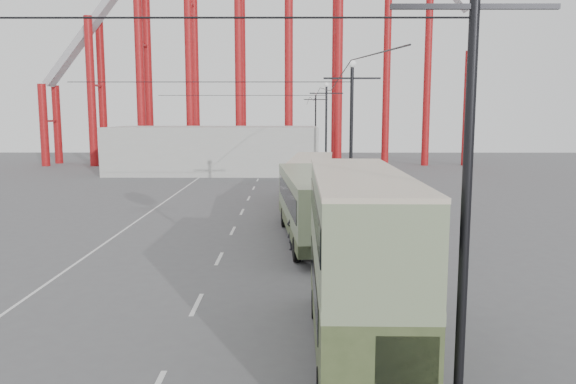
{
  "coord_description": "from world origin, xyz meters",
  "views": [
    {
      "loc": [
        2.09,
        -13.99,
        6.27
      ],
      "look_at": [
        2.03,
        9.74,
        3.0
      ],
      "focal_mm": 35.0,
      "sensor_mm": 36.0,
      "label": 1
    }
  ],
  "objects_px": {
    "double_decker_bus": "(358,253)",
    "pedestrian": "(294,230)",
    "single_decker_cream": "(312,178)",
    "single_decker_green": "(314,203)",
    "lamp_post_near": "(474,31)"
  },
  "relations": [
    {
      "from": "double_decker_bus",
      "to": "single_decker_cream",
      "type": "bearing_deg",
      "value": 91.55
    },
    {
      "from": "single_decker_green",
      "to": "single_decker_cream",
      "type": "bearing_deg",
      "value": 83.63
    },
    {
      "from": "single_decker_cream",
      "to": "lamp_post_near",
      "type": "bearing_deg",
      "value": -81.13
    },
    {
      "from": "double_decker_bus",
      "to": "pedestrian",
      "type": "xyz_separation_m",
      "value": [
        -1.59,
        11.46,
        -1.75
      ]
    },
    {
      "from": "double_decker_bus",
      "to": "lamp_post_near",
      "type": "bearing_deg",
      "value": -60.79
    },
    {
      "from": "lamp_post_near",
      "to": "double_decker_bus",
      "type": "relative_size",
      "value": 1.2
    },
    {
      "from": "pedestrian",
      "to": "single_decker_cream",
      "type": "bearing_deg",
      "value": -123.0
    },
    {
      "from": "single_decker_cream",
      "to": "pedestrian",
      "type": "distance_m",
      "value": 13.63
    },
    {
      "from": "lamp_post_near",
      "to": "single_decker_cream",
      "type": "relative_size",
      "value": 0.99
    },
    {
      "from": "double_decker_bus",
      "to": "single_decker_green",
      "type": "bearing_deg",
      "value": 93.48
    },
    {
      "from": "double_decker_bus",
      "to": "single_decker_cream",
      "type": "relative_size",
      "value": 0.83
    },
    {
      "from": "single_decker_green",
      "to": "single_decker_cream",
      "type": "xyz_separation_m",
      "value": [
        0.35,
        11.59,
        -0.03
      ]
    },
    {
      "from": "single_decker_cream",
      "to": "pedestrian",
      "type": "relative_size",
      "value": 5.77
    },
    {
      "from": "pedestrian",
      "to": "single_decker_green",
      "type": "bearing_deg",
      "value": -144.83
    },
    {
      "from": "double_decker_bus",
      "to": "pedestrian",
      "type": "height_order",
      "value": "double_decker_bus"
    }
  ]
}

